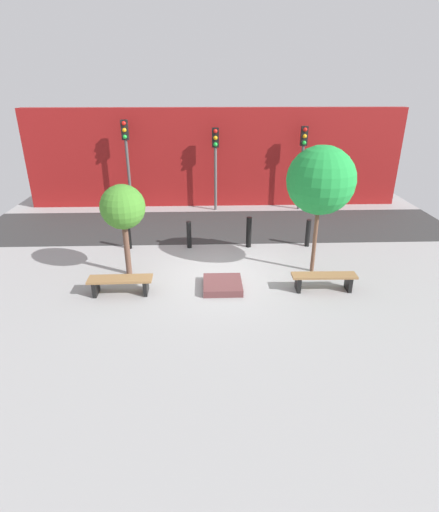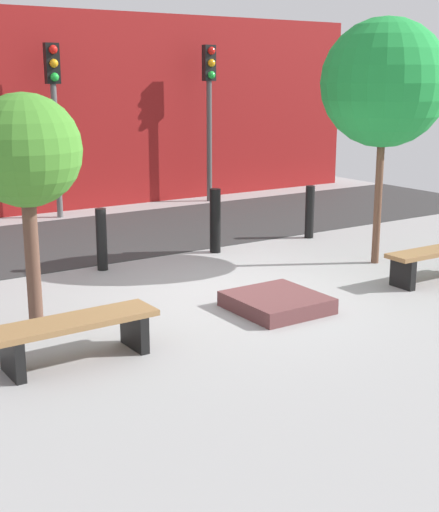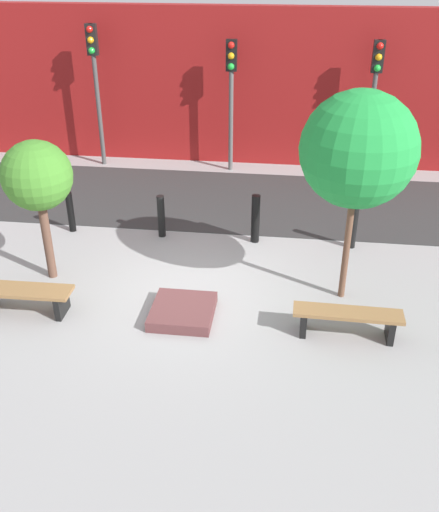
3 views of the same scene
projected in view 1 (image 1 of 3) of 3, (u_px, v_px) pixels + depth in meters
name	position (u px, v px, depth m)	size (l,w,h in m)	color
ground_plane	(221.00, 275.00, 11.62)	(18.00, 18.00, 0.00)	#969696
road_strip	(217.00, 226.00, 15.49)	(18.00, 3.76, 0.01)	#313131
building_facade	(215.00, 158.00, 17.43)	(16.20, 0.50, 4.17)	maroon
bench_left	(120.00, 282.00, 10.46)	(1.68, 0.51, 0.45)	black
bench_right	(324.00, 279.00, 10.63)	(1.73, 0.42, 0.46)	black
planter_bed	(223.00, 285.00, 10.82)	(1.04, 1.09, 0.19)	brown
tree_behind_left_bench	(123.00, 208.00, 10.89)	(1.24, 1.24, 2.64)	brown
tree_behind_right_bench	(321.00, 181.00, 10.77)	(1.87, 1.87, 3.65)	brown
bollard_far_left	(129.00, 236.00, 13.27)	(0.15, 0.15, 0.90)	black
bollard_left	(189.00, 235.00, 13.33)	(0.16, 0.16, 0.93)	black
bollard_center	(249.00, 232.00, 13.36)	(0.18, 0.18, 1.05)	black
bollard_right	(308.00, 233.00, 13.45)	(0.16, 0.16, 0.94)	black
traffic_light_west	(127.00, 150.00, 16.32)	(0.28, 0.27, 3.76)	#494949
traffic_light_mid_west	(215.00, 154.00, 16.51)	(0.28, 0.27, 3.45)	#555555
traffic_light_mid_east	(303.00, 153.00, 16.62)	(0.28, 0.27, 3.49)	#4A4A4A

